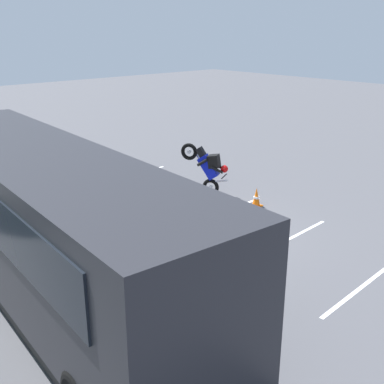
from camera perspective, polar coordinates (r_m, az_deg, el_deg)
name	(u,v)px	position (r m, az deg, el deg)	size (l,w,h in m)	color
ground_plane	(200,233)	(13.73, 1.01, -4.96)	(80.00, 80.00, 0.00)	#4C4C51
tour_bus	(45,224)	(10.63, -17.19, -3.65)	(11.28, 3.29, 3.25)	#26262B
spectator_far_left	(199,236)	(11.00, 0.83, -5.28)	(0.58, 0.36, 1.77)	#473823
spectator_left	(161,221)	(11.86, -3.70, -3.51)	(0.58, 0.37, 1.76)	black
spectator_centre	(141,207)	(12.94, -6.13, -1.79)	(0.57, 0.39, 1.69)	black
parked_motorcycle_silver	(109,226)	(13.16, -9.96, -4.08)	(2.05, 0.59, 0.99)	black
parked_motorcycle_dark	(220,289)	(10.07, 3.35, -11.47)	(2.05, 0.58, 0.99)	black
stunt_motorcycle	(207,166)	(16.52, 1.84, 3.16)	(1.73, 1.10, 1.92)	black
traffic_cone	(256,197)	(15.81, 7.72, -0.63)	(0.34, 0.34, 0.63)	orange
bay_line_a	(371,280)	(12.10, 20.67, -9.80)	(0.31, 4.46, 0.01)	white
bay_line_b	(280,244)	(13.32, 10.55, -6.09)	(0.31, 4.47, 0.01)	white
bay_line_c	(212,216)	(14.91, 2.46, -2.95)	(0.33, 4.74, 0.01)	white
bay_line_d	(160,195)	(16.78, -3.91, -0.41)	(0.28, 3.72, 0.01)	white
bay_line_e	(117,179)	(18.84, -8.95, 1.60)	(0.33, 4.83, 0.01)	white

